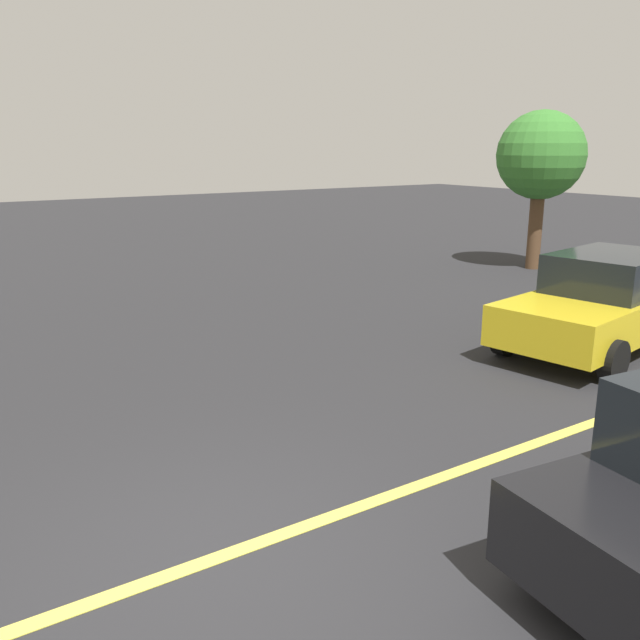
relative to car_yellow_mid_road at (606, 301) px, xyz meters
name	(u,v)px	position (x,y,z in m)	size (l,w,h in m)	color
ground_plane	(220,558)	(-8.02, -1.92, -0.81)	(80.00, 80.00, 0.00)	#262628
lane_marking_centre	(475,465)	(-5.02, -1.92, -0.80)	(28.00, 0.16, 0.01)	#E0D14C
car_yellow_mid_road	(606,301)	(0.00, 0.00, 0.00)	(4.73, 2.60, 1.60)	gold
tree_left_verge	(541,157)	(5.07, 5.64, 2.23)	(2.36, 2.36, 4.26)	#513823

